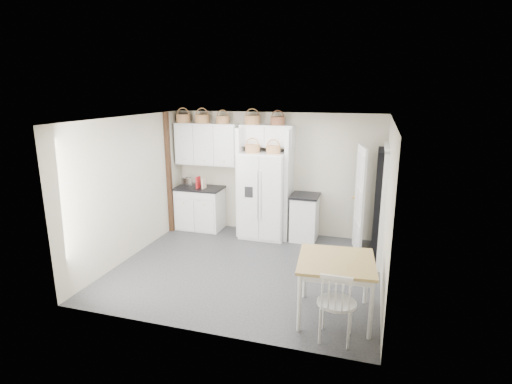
% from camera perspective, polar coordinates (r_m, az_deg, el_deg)
% --- Properties ---
extents(floor, '(4.50, 4.50, 0.00)m').
position_cam_1_polar(floor, '(7.16, -1.27, -10.79)').
color(floor, '#25252B').
rests_on(floor, ground).
extents(ceiling, '(4.50, 4.50, 0.00)m').
position_cam_1_polar(ceiling, '(6.50, -1.40, 10.44)').
color(ceiling, white).
rests_on(ceiling, wall_back).
extents(wall_back, '(4.50, 0.00, 4.50)m').
position_cam_1_polar(wall_back, '(8.58, 2.81, 2.64)').
color(wall_back, '#C0B596').
rests_on(wall_back, floor).
extents(wall_left, '(0.00, 4.00, 4.00)m').
position_cam_1_polar(wall_left, '(7.69, -17.48, 0.59)').
color(wall_left, '#C0B596').
rests_on(wall_left, floor).
extents(wall_right, '(0.00, 4.00, 4.00)m').
position_cam_1_polar(wall_right, '(6.41, 18.19, -2.18)').
color(wall_right, '#C0B596').
rests_on(wall_right, floor).
extents(refrigerator, '(0.93, 0.75, 1.81)m').
position_cam_1_polar(refrigerator, '(8.38, 1.19, -0.42)').
color(refrigerator, white).
rests_on(refrigerator, floor).
extents(base_cab_left, '(0.99, 0.62, 0.92)m').
position_cam_1_polar(base_cab_left, '(9.05, -7.95, -2.37)').
color(base_cab_left, white).
rests_on(base_cab_left, floor).
extents(base_cab_right, '(0.52, 0.63, 0.92)m').
position_cam_1_polar(base_cab_right, '(8.38, 6.96, -3.70)').
color(base_cab_right, white).
rests_on(base_cab_right, floor).
extents(dining_table, '(1.10, 1.10, 0.84)m').
position_cam_1_polar(dining_table, '(5.70, 11.21, -13.35)').
color(dining_table, '#A68041').
rests_on(dining_table, floor).
extents(windsor_chair, '(0.50, 0.45, 1.00)m').
position_cam_1_polar(windsor_chair, '(5.20, 11.45, -15.24)').
color(windsor_chair, white).
rests_on(windsor_chair, floor).
extents(counter_left, '(1.03, 0.67, 0.04)m').
position_cam_1_polar(counter_left, '(8.93, -8.06, 0.58)').
color(counter_left, black).
rests_on(counter_left, base_cab_left).
extents(counter_right, '(0.56, 0.67, 0.04)m').
position_cam_1_polar(counter_right, '(8.24, 7.06, -0.52)').
color(counter_right, black).
rests_on(counter_right, base_cab_right).
extents(toaster, '(0.30, 0.20, 0.19)m').
position_cam_1_polar(toaster, '(9.01, -9.63, 1.42)').
color(toaster, silver).
rests_on(toaster, counter_left).
extents(cookbook_red, '(0.05, 0.17, 0.25)m').
position_cam_1_polar(cookbook_red, '(8.82, -8.26, 1.38)').
color(cookbook_red, '#AF1A1D').
rests_on(cookbook_red, counter_left).
extents(cookbook_cream, '(0.05, 0.15, 0.22)m').
position_cam_1_polar(cookbook_cream, '(8.77, -7.45, 1.22)').
color(cookbook_cream, beige).
rests_on(cookbook_cream, counter_left).
extents(basket_upper_a, '(0.32, 0.32, 0.18)m').
position_cam_1_polar(basket_upper_a, '(8.98, -10.35, 10.30)').
color(basket_upper_a, brown).
rests_on(basket_upper_a, upper_cabinet).
extents(basket_upper_b, '(0.31, 0.31, 0.18)m').
position_cam_1_polar(basket_upper_b, '(8.79, -7.68, 10.33)').
color(basket_upper_b, brown).
rests_on(basket_upper_b, upper_cabinet).
extents(basket_upper_c, '(0.28, 0.28, 0.16)m').
position_cam_1_polar(basket_upper_c, '(8.61, -4.78, 10.25)').
color(basket_upper_c, brown).
rests_on(basket_upper_c, upper_cabinet).
extents(basket_bridge_a, '(0.32, 0.32, 0.18)m').
position_cam_1_polar(basket_bridge_a, '(8.39, -0.53, 10.25)').
color(basket_bridge_a, brown).
rests_on(basket_bridge_a, bridge_cabinet).
extents(basket_bridge_b, '(0.29, 0.29, 0.17)m').
position_cam_1_polar(basket_bridge_b, '(8.24, 3.11, 10.11)').
color(basket_bridge_b, brown).
rests_on(basket_bridge_b, bridge_cabinet).
extents(basket_fridge_a, '(0.30, 0.30, 0.16)m').
position_cam_1_polar(basket_fridge_a, '(8.15, -0.52, 6.23)').
color(basket_fridge_a, brown).
rests_on(basket_fridge_a, refrigerator).
extents(basket_fridge_b, '(0.29, 0.29, 0.16)m').
position_cam_1_polar(basket_fridge_b, '(8.03, 2.48, 6.08)').
color(basket_fridge_b, brown).
rests_on(basket_fridge_b, refrigerator).
extents(upper_cabinet, '(1.40, 0.34, 0.90)m').
position_cam_1_polar(upper_cabinet, '(8.80, -7.00, 6.80)').
color(upper_cabinet, white).
rests_on(upper_cabinet, wall_back).
extents(bridge_cabinet, '(1.12, 0.34, 0.45)m').
position_cam_1_polar(bridge_cabinet, '(8.33, 1.58, 8.04)').
color(bridge_cabinet, white).
rests_on(bridge_cabinet, wall_back).
extents(fridge_panel_left, '(0.08, 0.60, 2.30)m').
position_cam_1_polar(fridge_panel_left, '(8.52, -2.01, 1.52)').
color(fridge_panel_left, white).
rests_on(fridge_panel_left, floor).
extents(fridge_panel_right, '(0.08, 0.60, 2.30)m').
position_cam_1_polar(fridge_panel_right, '(8.25, 4.72, 1.06)').
color(fridge_panel_right, white).
rests_on(fridge_panel_right, floor).
extents(trim_post, '(0.09, 0.09, 2.60)m').
position_cam_1_polar(trim_post, '(8.79, -12.33, 2.59)').
color(trim_post, '#362211').
rests_on(trim_post, floor).
extents(doorway_void, '(0.18, 0.85, 2.05)m').
position_cam_1_polar(doorway_void, '(7.44, 17.21, -2.04)').
color(doorway_void, black).
rests_on(doorway_void, floor).
extents(door_slab, '(0.21, 0.79, 2.05)m').
position_cam_1_polar(door_slab, '(7.77, 14.56, -1.17)').
color(door_slab, white).
rests_on(door_slab, floor).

